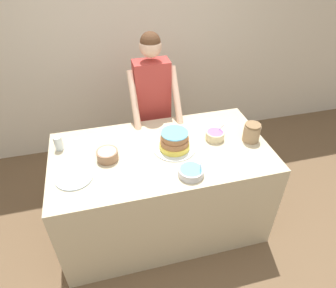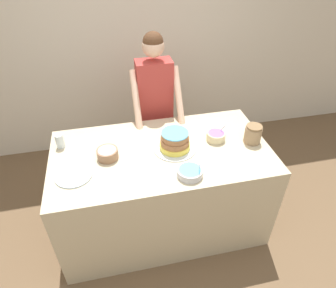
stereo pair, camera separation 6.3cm
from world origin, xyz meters
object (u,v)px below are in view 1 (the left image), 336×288
Objects in this scene: frosting_bowl_pink at (107,155)px; ceramic_plate at (74,177)px; drinking_glass at (58,143)px; stoneware_jar at (252,132)px; frosting_bowl_purple at (215,135)px; cake at (175,142)px; person_baker at (152,98)px; frosting_bowl_blue at (191,171)px.

frosting_bowl_pink reaches higher than ceramic_plate.
drinking_glass is at bearing 106.31° from ceramic_plate.
stoneware_jar reaches higher than drinking_glass.
cake is at bearing -172.74° from frosting_bowl_purple.
drinking_glass is at bearing 170.15° from stoneware_jar.
cake reaches higher than frosting_bowl_purple.
drinking_glass is at bearing -153.79° from person_baker.
frosting_bowl_blue is at bearing -131.62° from frosting_bowl_purple.
drinking_glass is (-0.93, 0.23, -0.01)m from cake.
cake is at bearing -86.44° from person_baker.
frosting_bowl_pink is at bearing 179.89° from cake.
frosting_bowl_pink is (-0.51, -0.67, -0.09)m from person_baker.
cake is 0.38m from frosting_bowl_purple.
ceramic_plate is (-0.81, -0.16, -0.07)m from cake.
cake reaches higher than frosting_bowl_pink.
frosting_bowl_blue is at bearing -155.42° from stoneware_jar.
person_baker is 9.88× the size of frosting_bowl_pink.
drinking_glass is at bearing 149.51° from frosting_bowl_blue.
frosting_bowl_purple is at bearing -56.00° from person_baker.
frosting_bowl_purple is at bearing -8.02° from drinking_glass.
cake is 0.55m from frosting_bowl_pink.
frosting_bowl_pink is 0.61× the size of ceramic_plate.
drinking_glass is at bearing 171.98° from frosting_bowl_purple.
cake is at bearing -0.11° from frosting_bowl_pink.
frosting_bowl_pink is (-0.93, -0.05, 0.00)m from frosting_bowl_purple.
person_baker is at bearing 93.56° from cake.
drinking_glass is 1.62m from stoneware_jar.
stoneware_jar reaches higher than frosting_bowl_blue.
stoneware_jar is at bearing 24.58° from frosting_bowl_blue.
person_baker is 6.00× the size of ceramic_plate.
stoneware_jar is at bearing -17.71° from frosting_bowl_purple.
stoneware_jar is (0.63, 0.29, 0.05)m from frosting_bowl_blue.
cake is at bearing 10.78° from ceramic_plate.
cake reaches higher than stoneware_jar.
drinking_glass is (-1.30, 0.18, 0.02)m from frosting_bowl_purple.
frosting_bowl_purple is 0.83× the size of frosting_bowl_blue.
frosting_bowl_pink is 0.31m from ceramic_plate.
ceramic_plate is (-0.85, 0.18, -0.03)m from frosting_bowl_blue.
frosting_bowl_purple is 0.51m from frosting_bowl_blue.
stoneware_jar is (1.60, -0.28, 0.02)m from drinking_glass.
cake is 2.87× the size of drinking_glass.
cake is 0.83m from ceramic_plate.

